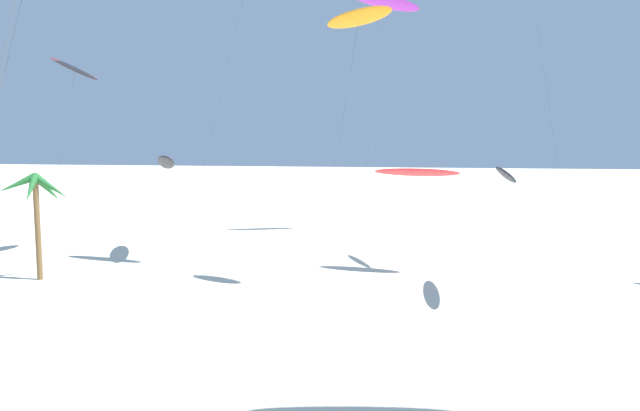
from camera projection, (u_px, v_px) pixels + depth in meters
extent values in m
cylinder|color=brown|center=(38.00, 228.00, 45.96)|extent=(0.38, 0.38, 6.92)
cone|color=#23662D|center=(51.00, 187.00, 45.66)|extent=(2.43, 0.92, 1.87)
cone|color=#23662D|center=(48.00, 189.00, 46.37)|extent=(1.50, 2.18, 2.15)
cone|color=#23662D|center=(26.00, 181.00, 46.32)|extent=(2.45, 1.83, 1.29)
cone|color=#23662D|center=(16.00, 184.00, 45.04)|extent=(2.38, 1.92, 1.44)
cone|color=#23662D|center=(31.00, 189.00, 44.60)|extent=(1.08, 2.44, 1.86)
cylinder|color=#4C4C51|center=(215.00, 121.00, 46.67)|extent=(3.73, 6.63, 21.20)
ellipsoid|color=red|center=(416.00, 172.00, 47.90)|extent=(6.19, 2.77, 0.86)
ellipsoid|color=blue|center=(417.00, 172.00, 47.90)|extent=(6.08, 1.82, 0.39)
cylinder|color=#4C4C51|center=(441.00, 228.00, 46.11)|extent=(3.31, 4.16, 6.97)
ellipsoid|color=black|center=(75.00, 69.00, 53.28)|extent=(2.56, 5.72, 2.20)
ellipsoid|color=red|center=(75.00, 69.00, 53.28)|extent=(1.56, 5.51, 1.61)
cylinder|color=#4C4C51|center=(59.00, 165.00, 52.16)|extent=(1.12, 4.27, 14.44)
ellipsoid|color=orange|center=(359.00, 17.00, 42.63)|extent=(4.73, 3.18, 1.72)
ellipsoid|color=#EA5193|center=(359.00, 17.00, 42.63)|extent=(4.38, 2.50, 1.15)
cylinder|color=#4C4C51|center=(337.00, 157.00, 41.28)|extent=(2.20, 5.17, 16.85)
ellipsoid|color=purple|center=(385.00, 2.00, 62.91)|extent=(6.71, 3.11, 2.40)
ellipsoid|color=orange|center=(385.00, 1.00, 62.91)|extent=(6.47, 2.35, 1.69)
cylinder|color=#4C4C51|center=(372.00, 120.00, 60.22)|extent=(1.89, 8.40, 21.26)
cylinder|color=#4C4C51|center=(552.00, 123.00, 45.20)|extent=(2.29, 7.37, 20.85)
ellipsoid|color=black|center=(166.00, 162.00, 53.57)|extent=(4.32, 7.39, 2.15)
ellipsoid|color=purple|center=(166.00, 162.00, 53.57)|extent=(3.62, 7.26, 1.53)
cylinder|color=#4C4C51|center=(142.00, 213.00, 52.40)|extent=(2.68, 3.65, 7.26)
ellipsoid|color=black|center=(505.00, 174.00, 40.86)|extent=(0.83, 7.14, 0.96)
ellipsoid|color=#19B2B7|center=(505.00, 174.00, 40.86)|extent=(0.36, 7.28, 0.42)
cylinder|color=#4C4C51|center=(512.00, 241.00, 40.05)|extent=(0.71, 2.54, 7.38)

